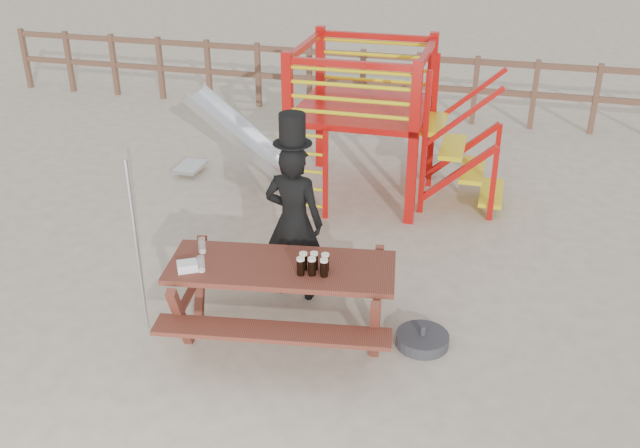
{
  "coord_description": "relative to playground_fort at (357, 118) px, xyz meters",
  "views": [
    {
      "loc": [
        2.0,
        -5.43,
        4.11
      ],
      "look_at": [
        0.35,
        0.8,
        0.86
      ],
      "focal_mm": 40.0,
      "sensor_mm": 36.0,
      "label": 1
    }
  ],
  "objects": [
    {
      "name": "metal_pole",
      "position": [
        -1.29,
        -3.79,
        -0.17
      ],
      "size": [
        0.04,
        0.04,
        1.8
      ],
      "primitive_type": "cylinder",
      "color": "#B2B2B7",
      "rests_on": "ground"
    },
    {
      "name": "paper_bag",
      "position": [
        -0.73,
        -3.9,
        -0.22
      ],
      "size": [
        0.23,
        0.21,
        0.08
      ],
      "primitive_type": "cube",
      "rotation": [
        0.0,
        0.0,
        0.52
      ],
      "color": "white",
      "rests_on": "picnic_table"
    },
    {
      "name": "empty_glasses",
      "position": [
        -0.66,
        -3.72,
        -0.19
      ],
      "size": [
        0.2,
        0.4,
        0.15
      ],
      "color": "silver",
      "rests_on": "picnic_table"
    },
    {
      "name": "picnic_table",
      "position": [
        0.07,
        -3.59,
        -0.56
      ],
      "size": [
        2.29,
        1.74,
        0.81
      ],
      "rotation": [
        0.0,
        0.0,
        0.15
      ],
      "color": "brown",
      "rests_on": "ground"
    },
    {
      "name": "playground_fort",
      "position": [
        0.0,
        0.0,
        0.0
      ],
      "size": [
        4.71,
        1.84,
        2.1
      ],
      "color": "#B60F0C",
      "rests_on": "ground"
    },
    {
      "name": "ground",
      "position": [
        -0.12,
        -3.58,
        -1.07
      ],
      "size": [
        60.0,
        60.0,
        0.0
      ],
      "primitive_type": "plane",
      "color": "beige",
      "rests_on": "ground"
    },
    {
      "name": "parasol_base",
      "position": [
        1.39,
        -3.36,
        -1.01
      ],
      "size": [
        0.51,
        0.51,
        0.22
      ],
      "color": "#323237",
      "rests_on": "ground"
    },
    {
      "name": "back_fence",
      "position": [
        -0.12,
        3.42,
        -0.34
      ],
      "size": [
        15.09,
        0.09,
        1.2
      ],
      "color": "brown",
      "rests_on": "ground"
    },
    {
      "name": "stout_pints",
      "position": [
        0.39,
        -3.64,
        -0.17
      ],
      "size": [
        0.29,
        0.2,
        0.17
      ],
      "color": "black",
      "rests_on": "picnic_table"
    },
    {
      "name": "man_with_hat",
      "position": [
        -0.05,
        -2.78,
        -0.17
      ],
      "size": [
        0.65,
        0.46,
        2.01
      ],
      "rotation": [
        0.0,
        0.0,
        3.05
      ],
      "color": "black",
      "rests_on": "ground"
    }
  ]
}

